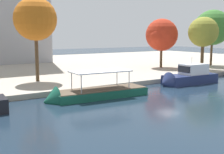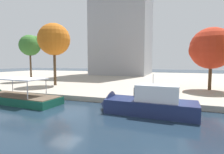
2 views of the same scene
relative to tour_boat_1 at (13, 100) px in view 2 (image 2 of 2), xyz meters
The scene contains 8 objects.
ground_plane 9.31m from the tour_boat_1, 14.95° to the right, with size 220.00×220.00×0.00m, color #192838.
dock_promenade 31.93m from the tour_boat_1, 73.65° to the left, with size 120.00×55.00×0.61m, color #A39989.
tour_boat_1 is the anchor object (origin of this frame).
motor_yacht_2 15.68m from the tour_boat_1, ahead, with size 9.32×3.32×4.69m.
tree_2 14.07m from the tour_boat_1, 101.37° to the left, with size 5.69×5.69×11.09m.
tree_3 27.89m from the tour_boat_1, 31.41° to the left, with size 6.21×6.11×9.30m.
tree_4 20.52m from the tour_boat_1, 127.15° to the left, with size 4.54×4.51×10.08m.
office_tower 49.82m from the tour_boat_1, 89.13° to the left, with size 18.27×18.82×44.06m.
Camera 2 is at (9.31, -13.39, 4.78)m, focal length 28.37 mm.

